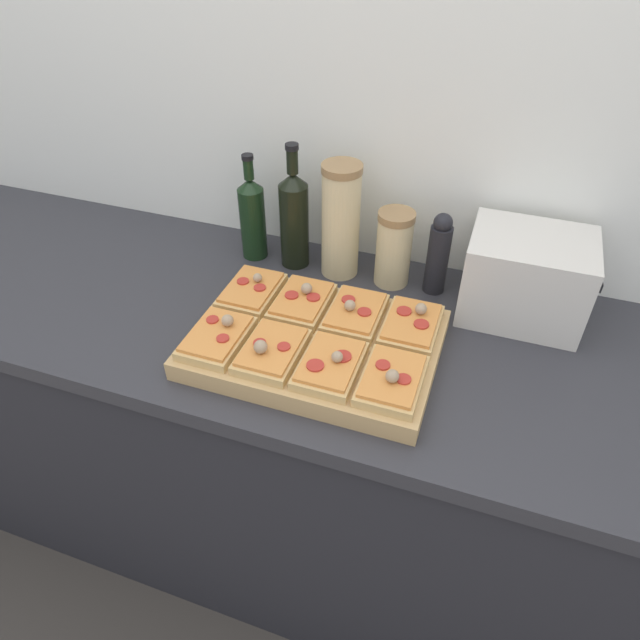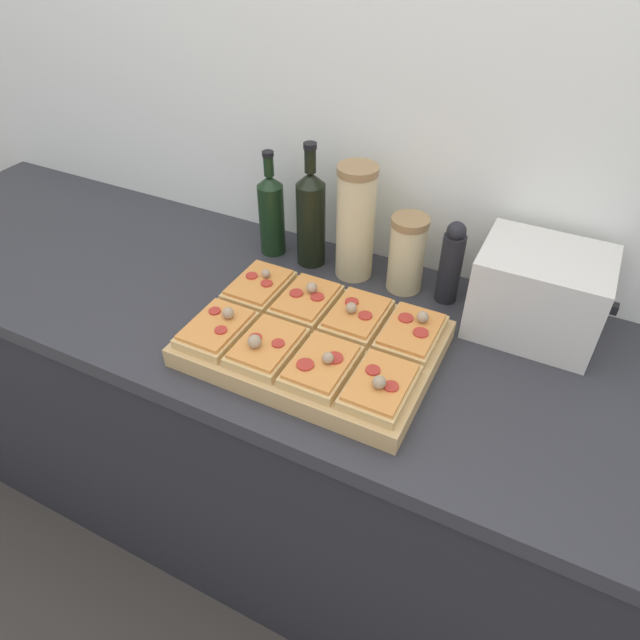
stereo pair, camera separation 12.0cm
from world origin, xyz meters
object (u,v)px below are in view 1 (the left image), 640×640
at_px(cutting_board, 315,344).
at_px(grain_jar_tall, 341,221).
at_px(pepper_mill, 438,254).
at_px(olive_oil_bottle, 252,216).
at_px(grain_jar_short, 394,248).
at_px(toaster_oven, 526,277).
at_px(wine_bottle, 294,218).

xyz_separation_m(cutting_board, grain_jar_tall, (-0.04, 0.31, 0.12)).
height_order(cutting_board, pepper_mill, pepper_mill).
relative_size(olive_oil_bottle, grain_jar_short, 1.45).
distance_m(olive_oil_bottle, grain_jar_short, 0.37).
bearing_deg(cutting_board, grain_jar_tall, 98.29).
bearing_deg(cutting_board, toaster_oven, 35.80).
xyz_separation_m(cutting_board, toaster_oven, (0.40, 0.28, 0.08)).
distance_m(pepper_mill, toaster_oven, 0.20).
bearing_deg(toaster_oven, pepper_mill, 173.52).
distance_m(wine_bottle, grain_jar_tall, 0.12).
relative_size(cutting_board, pepper_mill, 2.46).
bearing_deg(grain_jar_tall, wine_bottle, 180.00).
xyz_separation_m(grain_jar_tall, pepper_mill, (0.24, 0.00, -0.04)).
relative_size(cutting_board, toaster_oven, 1.77).
height_order(grain_jar_short, pepper_mill, pepper_mill).
xyz_separation_m(olive_oil_bottle, wine_bottle, (0.11, 0.00, 0.02)).
height_order(cutting_board, wine_bottle, wine_bottle).
relative_size(olive_oil_bottle, toaster_oven, 0.97).
relative_size(wine_bottle, toaster_oven, 1.11).
bearing_deg(cutting_board, olive_oil_bottle, 132.22).
bearing_deg(toaster_oven, wine_bottle, 177.68).
height_order(cutting_board, olive_oil_bottle, olive_oil_bottle).
distance_m(grain_jar_short, toaster_oven, 0.31).
distance_m(wine_bottle, toaster_oven, 0.56).
relative_size(wine_bottle, pepper_mill, 1.54).
bearing_deg(grain_jar_short, toaster_oven, -4.24).
relative_size(grain_jar_tall, grain_jar_short, 1.51).
height_order(cutting_board, grain_jar_tall, grain_jar_tall).
relative_size(cutting_board, grain_jar_short, 2.67).
xyz_separation_m(grain_jar_tall, grain_jar_short, (0.13, 0.00, -0.05)).
relative_size(olive_oil_bottle, grain_jar_tall, 0.96).
bearing_deg(toaster_oven, olive_oil_bottle, 178.07).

